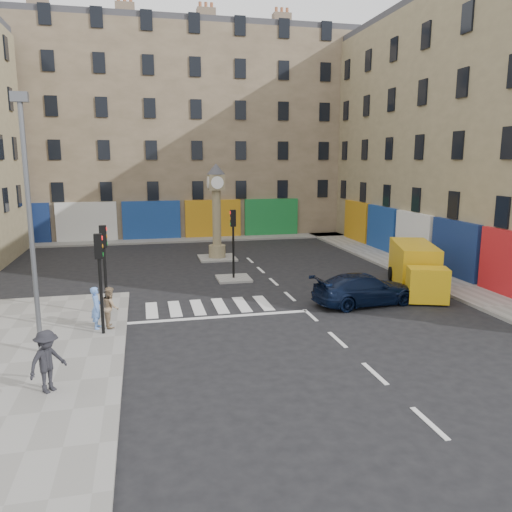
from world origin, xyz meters
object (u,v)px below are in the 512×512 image
object	(u,v)px
traffic_light_left_near	(100,268)
pedestrian_dark	(47,361)
navy_sedan	(365,289)
yellow_van	(416,267)
pedestrian_blue	(96,308)
lamp_post	(29,212)
traffic_light_left_far	(104,255)
clock_pillar	(216,205)
pedestrian_tan	(110,307)
traffic_light_island	(233,233)

from	to	relation	value
traffic_light_left_near	pedestrian_dark	size ratio (longest dim) A/B	2.11
navy_sedan	yellow_van	xyz separation A→B (m)	(3.71, 2.02, 0.40)
pedestrian_blue	lamp_post	bearing A→B (deg)	144.22
lamp_post	navy_sedan	xyz separation A→B (m)	(13.12, 3.22, -4.09)
traffic_light_left_near	traffic_light_left_far	bearing A→B (deg)	90.00
traffic_light_left_near	navy_sedan	xyz separation A→B (m)	(11.22, 1.82, -1.92)
clock_pillar	navy_sedan	xyz separation A→B (m)	(4.92, -11.97, -2.85)
pedestrian_tan	pedestrian_dark	distance (m)	5.45
traffic_light_island	navy_sedan	distance (m)	7.97
lamp_post	pedestrian_tan	xyz separation A→B (m)	(2.14, 2.12, -3.86)
yellow_van	pedestrian_blue	distance (m)	15.51
traffic_light_left_far	lamp_post	world-z (taller)	lamp_post
traffic_light_left_near	pedestrian_tan	distance (m)	1.85
pedestrian_tan	traffic_light_left_far	bearing A→B (deg)	-2.30
yellow_van	traffic_light_island	bearing A→B (deg)	174.68
lamp_post	clock_pillar	size ratio (longest dim) A/B	1.36
traffic_light_left_near	pedestrian_blue	xyz separation A→B (m)	(-0.26, 0.66, -1.67)
yellow_van	pedestrian_dark	bearing A→B (deg)	-133.02
traffic_light_left_near	navy_sedan	size ratio (longest dim) A/B	0.77
traffic_light_left_far	pedestrian_blue	xyz separation A→B (m)	(-0.26, -1.74, -1.67)
traffic_light_island	lamp_post	bearing A→B (deg)	-131.71
pedestrian_blue	yellow_van	bearing A→B (deg)	-75.47
lamp_post	navy_sedan	size ratio (longest dim) A/B	1.72
yellow_van	clock_pillar	bearing A→B (deg)	150.24
navy_sedan	traffic_light_island	bearing A→B (deg)	32.86
pedestrian_tan	pedestrian_blue	bearing A→B (deg)	85.42
traffic_light_left_far	pedestrian_dark	xyz separation A→B (m)	(-1.12, -6.96, -1.59)
traffic_light_left_far	pedestrian_blue	bearing A→B (deg)	-98.48
clock_pillar	pedestrian_tan	distance (m)	14.65
lamp_post	pedestrian_blue	size ratio (longest dim) A/B	5.17
navy_sedan	yellow_van	bearing A→B (deg)	-67.99
pedestrian_blue	traffic_light_left_near	bearing A→B (deg)	-155.98
traffic_light_left_near	traffic_light_left_far	world-z (taller)	same
pedestrian_blue	pedestrian_tan	bearing A→B (deg)	-81.45
lamp_post	yellow_van	xyz separation A→B (m)	(16.82, 5.24, -3.70)
traffic_light_island	yellow_van	world-z (taller)	traffic_light_island
traffic_light_left_near	pedestrian_tan	bearing A→B (deg)	71.40
yellow_van	pedestrian_blue	xyz separation A→B (m)	(-15.18, -3.18, -0.14)
pedestrian_blue	pedestrian_tan	distance (m)	0.50
traffic_light_left_near	yellow_van	xyz separation A→B (m)	(14.92, 3.84, -1.52)
lamp_post	pedestrian_tan	bearing A→B (deg)	44.66
traffic_light_left_far	yellow_van	bearing A→B (deg)	5.52
navy_sedan	pedestrian_dark	xyz separation A→B (m)	(-12.33, -6.39, 0.33)
clock_pillar	pedestrian_tan	xyz separation A→B (m)	(-6.06, -13.08, -2.62)
lamp_post	traffic_light_left_near	bearing A→B (deg)	36.38
traffic_light_left_far	pedestrian_dark	size ratio (longest dim) A/B	2.11
lamp_post	traffic_light_left_far	bearing A→B (deg)	63.43
clock_pillar	traffic_light_left_far	bearing A→B (deg)	-118.94
clock_pillar	yellow_van	distance (m)	13.39
traffic_light_left_near	traffic_light_island	world-z (taller)	traffic_light_left_near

